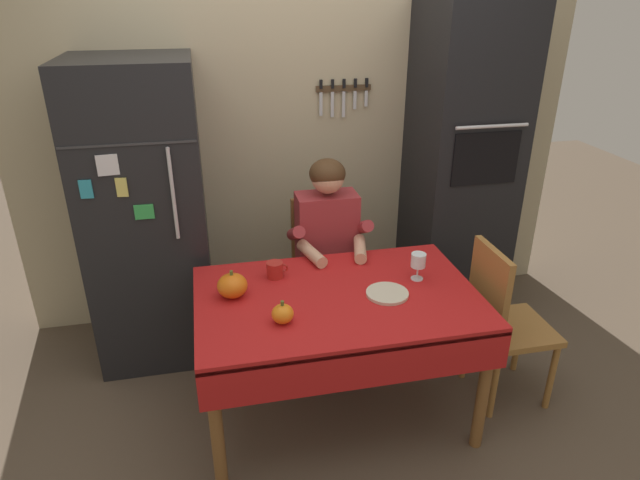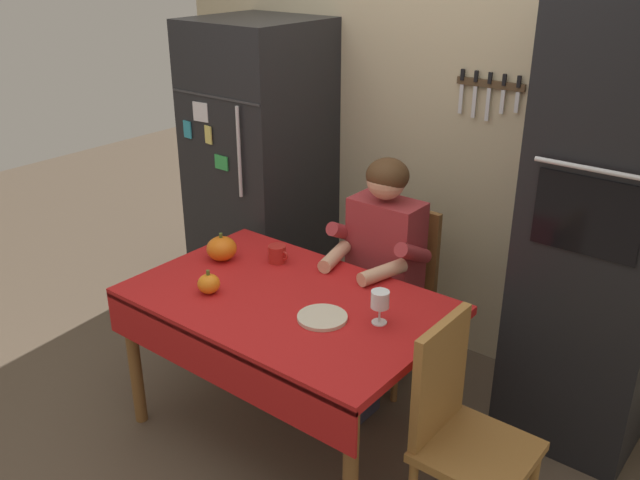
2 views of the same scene
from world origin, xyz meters
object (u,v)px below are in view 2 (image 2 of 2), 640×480
object	(u,v)px
refrigerator	(261,174)
chair_right_side	(460,426)
wine_glass	(380,301)
serving_tray	(322,317)
wall_oven	(605,228)
pumpkin_medium	(222,249)
dining_table	(284,316)
coffee_mug	(277,254)
chair_behind_person	(396,286)
seated_person	(378,259)
pumpkin_large	(209,284)

from	to	relation	value
refrigerator	chair_right_side	xyz separation A→B (m)	(1.85, -0.91, -0.39)
wine_glass	serving_tray	xyz separation A→B (m)	(-0.20, -0.12, -0.10)
chair_right_side	serving_tray	size ratio (longest dim) A/B	4.39
chair_right_side	wall_oven	bearing A→B (deg)	81.06
wall_oven	refrigerator	bearing A→B (deg)	-178.87
wall_oven	pumpkin_medium	world-z (taller)	wall_oven
dining_table	serving_tray	size ratio (longest dim) A/B	6.61
refrigerator	wall_oven	distance (m)	2.01
coffee_mug	chair_behind_person	bearing A→B (deg)	54.79
dining_table	seated_person	size ratio (longest dim) A/B	1.12
chair_behind_person	pumpkin_medium	distance (m)	0.95
seated_person	chair_right_side	size ratio (longest dim) A/B	1.34
wine_glass	pumpkin_medium	xyz separation A→B (m)	(-0.95, 0.03, -0.04)
dining_table	chair_behind_person	world-z (taller)	chair_behind_person
dining_table	coffee_mug	world-z (taller)	coffee_mug
pumpkin_large	wine_glass	bearing A→B (deg)	18.72
refrigerator	coffee_mug	xyz separation A→B (m)	(0.67, -0.61, -0.12)
refrigerator	chair_right_side	distance (m)	2.10
wall_oven	wine_glass	size ratio (longest dim) A/B	14.27
chair_right_side	pumpkin_large	distance (m)	1.24
chair_right_side	coffee_mug	bearing A→B (deg)	165.89
pumpkin_large	refrigerator	bearing A→B (deg)	121.81
refrigerator	chair_right_side	size ratio (longest dim) A/B	1.94
wall_oven	pumpkin_large	xyz separation A→B (m)	(-1.35, -1.08, -0.27)
chair_right_side	refrigerator	bearing A→B (deg)	153.84
dining_table	serving_tray	xyz separation A→B (m)	(0.24, -0.03, 0.09)
chair_right_side	chair_behind_person	bearing A→B (deg)	134.64
chair_behind_person	chair_right_side	world-z (taller)	same
seated_person	chair_right_side	xyz separation A→B (m)	(0.81, -0.63, -0.23)
wall_oven	pumpkin_medium	size ratio (longest dim) A/B	14.10
wall_oven	serving_tray	xyz separation A→B (m)	(-0.81, -0.95, -0.30)
chair_behind_person	wine_glass	bearing A→B (deg)	-63.31
dining_table	chair_right_side	distance (m)	0.91
serving_tray	wine_glass	bearing A→B (deg)	30.91
seated_person	pumpkin_large	world-z (taller)	seated_person
dining_table	wine_glass	bearing A→B (deg)	11.69
wall_oven	dining_table	world-z (taller)	wall_oven
wall_oven	seated_person	distance (m)	1.06
wine_glass	coffee_mug	bearing A→B (deg)	166.12
refrigerator	dining_table	size ratio (longest dim) A/B	1.29
chair_right_side	dining_table	bearing A→B (deg)	178.36
chair_right_side	pumpkin_medium	size ratio (longest dim) A/B	6.24
chair_behind_person	wall_oven	bearing A→B (deg)	7.74
chair_right_side	serving_tray	world-z (taller)	chair_right_side
refrigerator	serving_tray	world-z (taller)	refrigerator
wall_oven	chair_behind_person	distance (m)	1.11
wine_glass	pumpkin_medium	bearing A→B (deg)	178.35
pumpkin_medium	coffee_mug	bearing A→B (deg)	32.96
seated_person	serving_tray	xyz separation A→B (m)	(0.15, -0.63, 0.01)
chair_right_side	wine_glass	distance (m)	0.58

